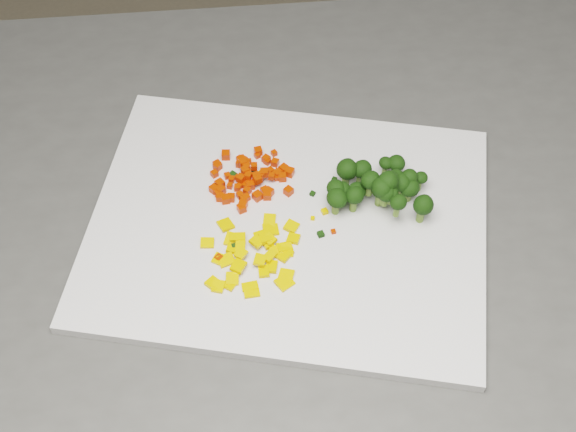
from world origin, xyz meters
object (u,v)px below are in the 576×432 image
carrot_pile (253,172)px  counter_block (248,374)px  cutting_board (288,224)px  broccoli_pile (384,193)px  pepper_pile (250,249)px

carrot_pile → counter_block: bearing=-158.6°
cutting_board → carrot_pile: 0.08m
broccoli_pile → counter_block: bearing=145.8°
counter_block → cutting_board: bearing=-55.8°
carrot_pile → pepper_pile: size_ratio=0.86×
cutting_board → pepper_pile: size_ratio=3.88×
pepper_pile → carrot_pile: bearing=59.4°
counter_block → broccoli_pile: (0.15, -0.10, 0.49)m
carrot_pile → broccoli_pile: size_ratio=0.83×
carrot_pile → pepper_pile: carrot_pile is taller
cutting_board → pepper_pile: pepper_pile is taller
cutting_board → broccoli_pile: bearing=-20.2°
cutting_board → carrot_pile: size_ratio=4.50×
cutting_board → broccoli_pile: size_ratio=3.75×
counter_block → pepper_pile: bearing=-103.0°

